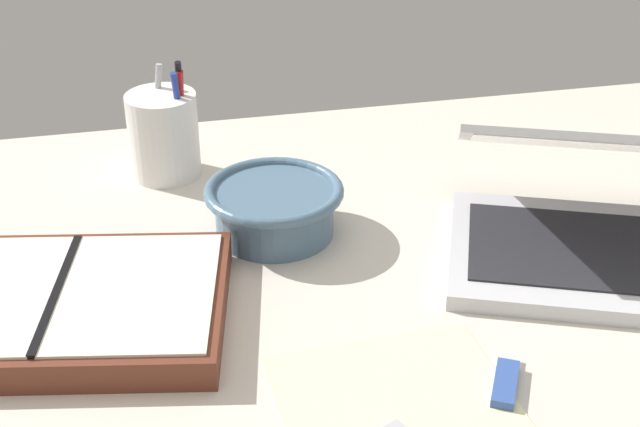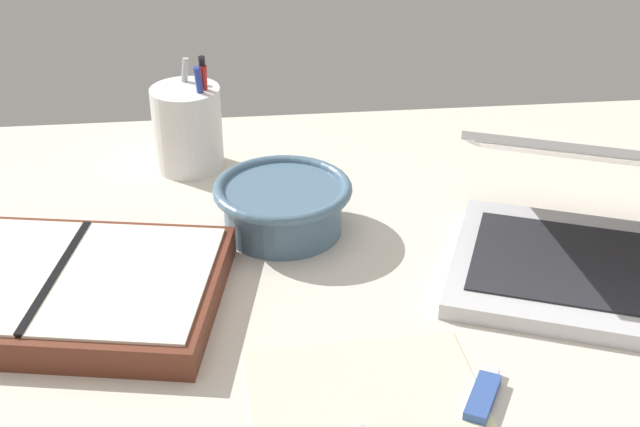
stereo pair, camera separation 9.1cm
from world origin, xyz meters
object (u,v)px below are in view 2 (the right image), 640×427
(bowl, at_px, (283,205))
(pen_cup, at_px, (188,128))
(laptop, at_px, (619,235))
(planner, at_px, (58,288))

(bowl, height_order, pen_cup, pen_cup)
(laptop, bearing_deg, planner, -158.84)
(laptop, bearing_deg, bowl, -178.46)
(pen_cup, distance_m, planner, 0.32)
(laptop, relative_size, planner, 1.14)
(planner, bearing_deg, pen_cup, 77.97)
(laptop, xyz_separation_m, pen_cup, (-0.45, 0.30, 0.01))
(bowl, bearing_deg, laptop, -20.42)
(pen_cup, xyz_separation_m, planner, (-0.13, -0.30, -0.04))
(bowl, bearing_deg, planner, -153.09)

